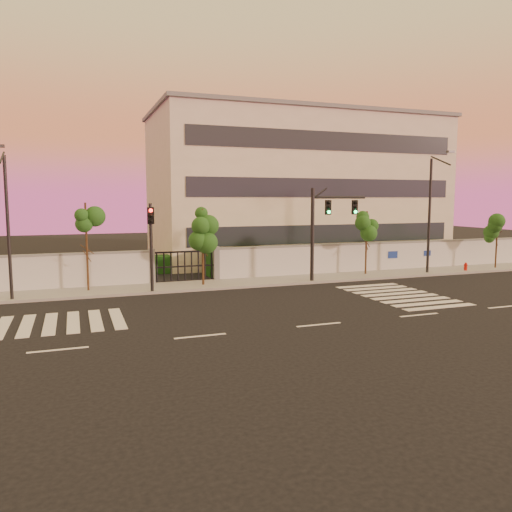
# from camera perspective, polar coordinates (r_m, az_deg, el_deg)

# --- Properties ---
(ground) EXTENTS (120.00, 120.00, 0.00)m
(ground) POSITION_cam_1_polar(r_m,az_deg,el_deg) (20.88, 7.19, -7.81)
(ground) COLOR black
(ground) RESTS_ON ground
(sidewalk) EXTENTS (60.00, 3.00, 0.15)m
(sidewalk) POSITION_cam_1_polar(r_m,az_deg,el_deg) (30.37, -1.96, -3.10)
(sidewalk) COLOR gray
(sidewalk) RESTS_ON ground
(perimeter_wall) EXTENTS (60.00, 0.36, 2.20)m
(perimeter_wall) POSITION_cam_1_polar(r_m,az_deg,el_deg) (31.66, -2.64, -0.89)
(perimeter_wall) COLOR silver
(perimeter_wall) RESTS_ON ground
(hedge_row) EXTENTS (41.00, 4.25, 1.80)m
(hedge_row) POSITION_cam_1_polar(r_m,az_deg,el_deg) (34.60, -2.33, -0.67)
(hedge_row) COLOR #133710
(hedge_row) RESTS_ON ground
(institutional_building) EXTENTS (24.40, 12.40, 12.25)m
(institutional_building) POSITION_cam_1_polar(r_m,az_deg,el_deg) (43.96, 4.54, 7.82)
(institutional_building) COLOR beige
(institutional_building) RESTS_ON ground
(road_markings) EXTENTS (57.00, 7.62, 0.02)m
(road_markings) POSITION_cam_1_polar(r_m,az_deg,el_deg) (23.62, -0.47, -6.05)
(road_markings) COLOR silver
(road_markings) RESTS_ON ground
(street_tree_c) EXTENTS (1.41, 1.12, 4.96)m
(street_tree_c) POSITION_cam_1_polar(r_m,az_deg,el_deg) (28.70, -18.81, 3.18)
(street_tree_c) COLOR #382314
(street_tree_c) RESTS_ON ground
(street_tree_d) EXTENTS (1.59, 1.27, 4.60)m
(street_tree_d) POSITION_cam_1_polar(r_m,az_deg,el_deg) (29.20, -6.08, 3.02)
(street_tree_d) COLOR #382314
(street_tree_d) RESTS_ON ground
(street_tree_e) EXTENTS (1.50, 1.19, 4.35)m
(street_tree_e) POSITION_cam_1_polar(r_m,az_deg,el_deg) (34.09, 12.54, 3.09)
(street_tree_e) COLOR #382314
(street_tree_e) RESTS_ON ground
(street_tree_f) EXTENTS (1.41, 1.12, 3.92)m
(street_tree_f) POSITION_cam_1_polar(r_m,az_deg,el_deg) (40.42, 25.86, 2.67)
(street_tree_f) COLOR #382314
(street_tree_f) RESTS_ON ground
(traffic_signal_main) EXTENTS (3.68, 0.45, 5.81)m
(traffic_signal_main) POSITION_cam_1_polar(r_m,az_deg,el_deg) (30.96, 7.70, 3.74)
(traffic_signal_main) COLOR black
(traffic_signal_main) RESTS_ON ground
(traffic_signal_secondary) EXTENTS (0.38, 0.36, 4.92)m
(traffic_signal_secondary) POSITION_cam_1_polar(r_m,az_deg,el_deg) (27.49, -11.91, 2.15)
(traffic_signal_secondary) COLOR black
(traffic_signal_secondary) RESTS_ON ground
(streetlight_west) EXTENTS (0.46, 1.84, 7.63)m
(streetlight_west) POSITION_cam_1_polar(r_m,az_deg,el_deg) (27.45, -26.55, 3.69)
(streetlight_west) COLOR black
(streetlight_west) RESTS_ON ground
(streetlight_east) EXTENTS (0.49, 1.98, 8.21)m
(streetlight_east) POSITION_cam_1_polar(r_m,az_deg,el_deg) (35.73, 19.40, 5.01)
(streetlight_east) COLOR black
(streetlight_east) RESTS_ON ground
(fire_hydrant) EXTENTS (0.27, 0.27, 0.71)m
(fire_hydrant) POSITION_cam_1_polar(r_m,az_deg,el_deg) (38.14, 22.84, -1.21)
(fire_hydrant) COLOR #B0140B
(fire_hydrant) RESTS_ON ground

